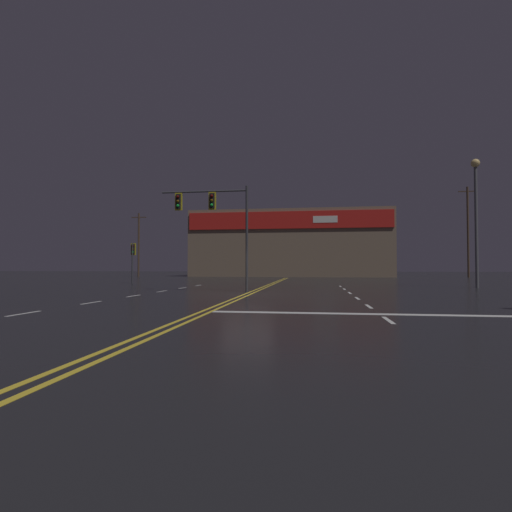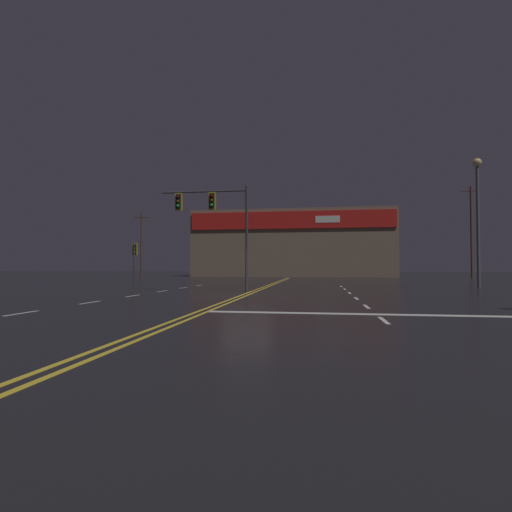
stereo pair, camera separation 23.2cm
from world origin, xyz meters
name	(u,v)px [view 1 (the left image)]	position (x,y,z in m)	size (l,w,h in m)	color
ground_plane	(247,294)	(0.00, 0.00, 0.00)	(200.00, 200.00, 0.00)	black
road_markings	(264,297)	(1.00, -1.50, 0.00)	(15.33, 60.00, 0.01)	gold
traffic_signal_median	(212,211)	(-2.33, 1.99, 4.49)	(4.97, 0.36, 5.86)	#38383D
traffic_signal_corner_northwest	(133,254)	(-11.66, 11.89, 2.46)	(0.42, 0.36, 3.35)	#38383D
streetlight_near_left	(476,204)	(13.94, 8.35, 5.52)	(0.56, 0.56, 8.52)	#59595E
building_backdrop	(290,244)	(0.00, 38.85, 4.67)	(28.00, 10.23, 9.30)	#7A6651
utility_pole_row	(313,237)	(3.34, 34.56, 5.47)	(46.65, 0.26, 11.67)	#4C3828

